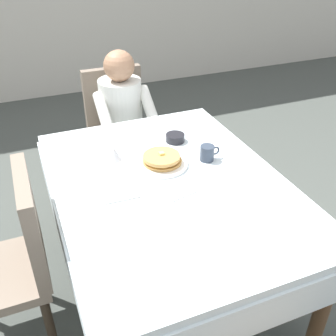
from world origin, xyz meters
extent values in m
plane|color=#474C47|center=(0.00, 0.00, 0.00)|extent=(14.00, 14.00, 0.00)
cube|color=silver|center=(0.00, 0.00, 0.72)|extent=(1.10, 1.50, 0.04)
cube|color=silver|center=(0.00, -0.76, 0.61)|extent=(1.10, 0.01, 0.18)
cube|color=silver|center=(0.00, 0.76, 0.61)|extent=(1.10, 0.01, 0.18)
cube|color=silver|center=(-0.56, 0.00, 0.61)|extent=(0.01, 1.50, 0.18)
cube|color=silver|center=(0.56, 0.00, 0.61)|extent=(0.01, 1.50, 0.18)
cylinder|color=brown|center=(0.47, -0.67, 0.35)|extent=(0.07, 0.07, 0.70)
cylinder|color=brown|center=(-0.47, 0.67, 0.35)|extent=(0.07, 0.07, 0.70)
cylinder|color=brown|center=(0.47, 0.67, 0.35)|extent=(0.07, 0.07, 0.70)
cube|color=#7A6B5B|center=(0.05, 1.07, 0.42)|extent=(0.44, 0.44, 0.05)
cube|color=#7A6B5B|center=(0.05, 1.27, 0.69)|extent=(0.44, 0.06, 0.48)
cylinder|color=#2D2319|center=(0.23, 0.89, 0.20)|extent=(0.04, 0.04, 0.40)
cylinder|color=#2D2319|center=(-0.13, 0.89, 0.20)|extent=(0.04, 0.04, 0.40)
cylinder|color=#2D2319|center=(0.23, 1.25, 0.20)|extent=(0.04, 0.04, 0.40)
cylinder|color=#2D2319|center=(-0.13, 1.25, 0.20)|extent=(0.04, 0.04, 0.40)
cylinder|color=silver|center=(0.05, 1.05, 0.68)|extent=(0.30, 0.30, 0.46)
sphere|color=#A37556|center=(0.05, 1.03, 1.02)|extent=(0.21, 0.21, 0.21)
cylinder|color=silver|center=(0.21, 0.91, 0.75)|extent=(0.08, 0.29, 0.23)
cylinder|color=silver|center=(-0.11, 0.91, 0.75)|extent=(0.08, 0.29, 0.23)
cylinder|color=#383D51|center=(0.13, 0.87, 0.23)|extent=(0.10, 0.10, 0.45)
cylinder|color=#383D51|center=(-0.03, 0.87, 0.23)|extent=(0.10, 0.10, 0.45)
cube|color=#7A6B5B|center=(-0.67, 0.00, 0.69)|extent=(0.06, 0.44, 0.48)
cylinder|color=#2D2319|center=(-0.69, -0.18, 0.20)|extent=(0.04, 0.04, 0.40)
cylinder|color=#2D2319|center=(-0.69, 0.18, 0.20)|extent=(0.04, 0.04, 0.40)
cylinder|color=white|center=(0.02, 0.16, 0.75)|extent=(0.28, 0.28, 0.02)
cylinder|color=tan|center=(0.02, 0.17, 0.76)|extent=(0.21, 0.21, 0.02)
cylinder|color=tan|center=(0.02, 0.17, 0.78)|extent=(0.17, 0.17, 0.02)
cylinder|color=tan|center=(0.02, 0.15, 0.80)|extent=(0.19, 0.19, 0.02)
cube|color=#F4E072|center=(0.02, 0.16, 0.81)|extent=(0.03, 0.03, 0.01)
cylinder|color=#333D4C|center=(0.26, 0.12, 0.78)|extent=(0.08, 0.08, 0.08)
torus|color=#333D4C|center=(0.31, 0.12, 0.79)|extent=(0.05, 0.01, 0.05)
cylinder|color=black|center=(0.19, 0.38, 0.76)|extent=(0.11, 0.11, 0.04)
cone|color=silver|center=(-0.20, 0.31, 0.78)|extent=(0.08, 0.08, 0.07)
cube|color=silver|center=(-0.17, 0.14, 0.74)|extent=(0.01, 0.18, 0.00)
cube|color=silver|center=(0.21, 0.14, 0.74)|extent=(0.02, 0.20, 0.00)
cube|color=silver|center=(0.01, -0.14, 0.74)|extent=(0.15, 0.04, 0.00)
cube|color=white|center=(-0.26, -0.01, 0.74)|extent=(0.18, 0.13, 0.01)
camera|label=1|loc=(-0.61, -1.48, 1.83)|focal=41.82mm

